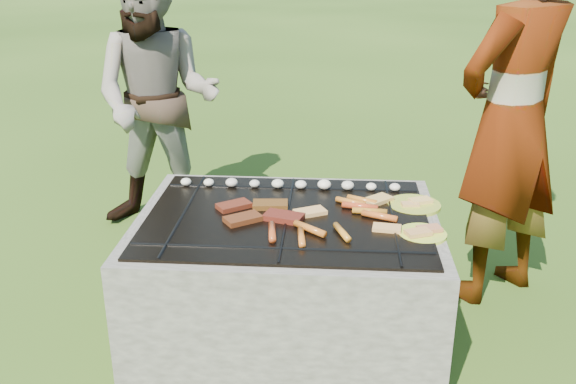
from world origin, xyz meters
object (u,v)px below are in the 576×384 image
fire_pit (287,282)px  plate_far (415,205)px  plate_near (423,233)px  bystander (157,100)px  cook (512,121)px

fire_pit → plate_far: plate_far is taller
plate_near → bystander: 1.97m
bystander → plate_near: bearing=-40.2°
bystander → plate_far: bearing=-33.0°
plate_far → bystander: (-1.43, 1.04, 0.21)m
cook → bystander: (-1.91, 0.70, -0.10)m
cook → plate_near: bearing=15.9°
fire_pit → bystander: size_ratio=0.80×
fire_pit → bystander: bystander is taller
plate_far → plate_near: 0.30m
fire_pit → cook: 1.31m
fire_pit → plate_near: bearing=-13.7°
fire_pit → plate_near: size_ratio=5.88×
fire_pit → cook: cook is taller
plate_near → cook: (0.47, 0.63, 0.31)m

